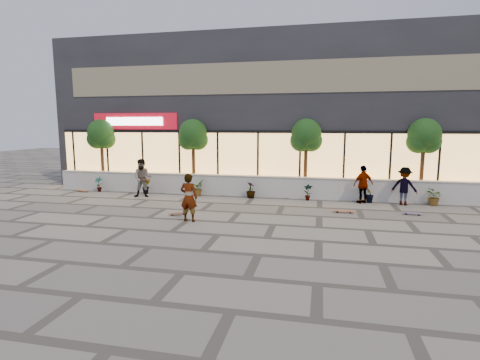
% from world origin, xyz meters
% --- Properties ---
extents(ground, '(80.00, 80.00, 0.00)m').
position_xyz_m(ground, '(0.00, 0.00, 0.00)').
color(ground, gray).
rests_on(ground, ground).
extents(planter_wall, '(22.00, 0.42, 1.04)m').
position_xyz_m(planter_wall, '(0.00, 7.00, 0.52)').
color(planter_wall, silver).
rests_on(planter_wall, ground).
extents(retail_building, '(24.00, 9.17, 8.50)m').
position_xyz_m(retail_building, '(-0.00, 12.49, 4.25)').
color(retail_building, '#242329').
rests_on(retail_building, ground).
extents(shrub_a, '(0.43, 0.29, 0.81)m').
position_xyz_m(shrub_a, '(-8.50, 6.45, 0.41)').
color(shrub_a, '#113814').
rests_on(shrub_a, ground).
extents(shrub_b, '(0.57, 0.57, 0.81)m').
position_xyz_m(shrub_b, '(-5.70, 6.45, 0.41)').
color(shrub_b, '#113814').
rests_on(shrub_b, ground).
extents(shrub_c, '(0.68, 0.77, 0.81)m').
position_xyz_m(shrub_c, '(-2.90, 6.45, 0.41)').
color(shrub_c, '#113814').
rests_on(shrub_c, ground).
extents(shrub_d, '(0.64, 0.64, 0.81)m').
position_xyz_m(shrub_d, '(-0.10, 6.45, 0.41)').
color(shrub_d, '#113814').
rests_on(shrub_d, ground).
extents(shrub_e, '(0.46, 0.35, 0.81)m').
position_xyz_m(shrub_e, '(2.70, 6.45, 0.41)').
color(shrub_e, '#113814').
rests_on(shrub_e, ground).
extents(shrub_f, '(0.55, 0.57, 0.81)m').
position_xyz_m(shrub_f, '(5.50, 6.45, 0.41)').
color(shrub_f, '#113814').
rests_on(shrub_f, ground).
extents(shrub_g, '(0.77, 0.84, 0.81)m').
position_xyz_m(shrub_g, '(8.30, 6.45, 0.41)').
color(shrub_g, '#113814').
rests_on(shrub_g, ground).
extents(tree_west, '(1.60, 1.50, 3.92)m').
position_xyz_m(tree_west, '(-9.00, 7.70, 2.99)').
color(tree_west, '#49291A').
rests_on(tree_west, ground).
extents(tree_midwest, '(1.60, 1.50, 3.92)m').
position_xyz_m(tree_midwest, '(-3.50, 7.70, 2.99)').
color(tree_midwest, '#49291A').
rests_on(tree_midwest, ground).
extents(tree_mideast, '(1.60, 1.50, 3.92)m').
position_xyz_m(tree_mideast, '(2.50, 7.70, 2.99)').
color(tree_mideast, '#49291A').
rests_on(tree_mideast, ground).
extents(tree_east, '(1.60, 1.50, 3.92)m').
position_xyz_m(tree_east, '(8.00, 7.70, 2.99)').
color(tree_east, '#49291A').
rests_on(tree_east, ground).
extents(skater_center, '(0.69, 0.48, 1.82)m').
position_xyz_m(skater_center, '(-1.53, 1.49, 0.91)').
color(skater_center, silver).
rests_on(skater_center, ground).
extents(skater_left, '(1.09, 0.95, 1.92)m').
position_xyz_m(skater_left, '(-5.42, 5.51, 0.96)').
color(skater_left, tan).
rests_on(skater_left, ground).
extents(skater_right_near, '(1.11, 0.89, 1.76)m').
position_xyz_m(skater_right_near, '(5.20, 6.30, 0.88)').
color(skater_right_near, silver).
rests_on(skater_right_near, ground).
extents(skater_right_far, '(1.28, 1.04, 1.73)m').
position_xyz_m(skater_right_far, '(6.98, 6.30, 0.86)').
color(skater_right_far, maroon).
rests_on(skater_right_far, ground).
extents(skateboard_center, '(0.71, 0.59, 0.09)m').
position_xyz_m(skateboard_center, '(-2.31, 2.30, 0.07)').
color(skateboard_center, brown).
rests_on(skateboard_center, ground).
extents(skateboard_left, '(0.79, 0.35, 0.09)m').
position_xyz_m(skateboard_left, '(-9.32, 6.20, 0.08)').
color(skateboard_left, orange).
rests_on(skateboard_left, ground).
extents(skateboard_right_near, '(0.85, 0.24, 0.10)m').
position_xyz_m(skateboard_right_near, '(4.24, 4.11, 0.08)').
color(skateboard_right_near, brown).
rests_on(skateboard_right_near, ground).
extents(skateboard_right_far, '(0.77, 0.27, 0.09)m').
position_xyz_m(skateboard_right_far, '(6.94, 4.34, 0.08)').
color(skateboard_right_far, '#5E4A87').
rests_on(skateboard_right_far, ground).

